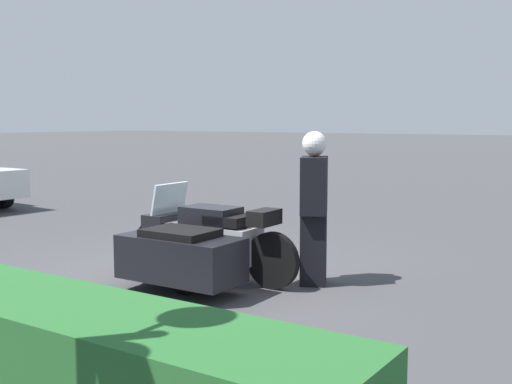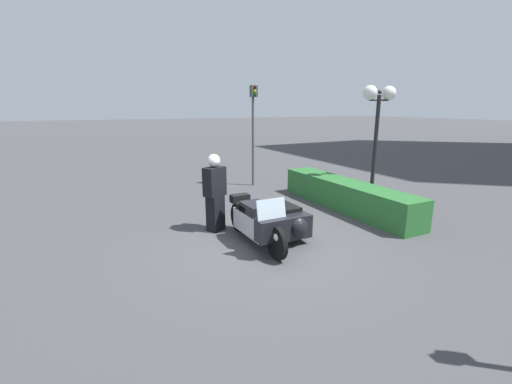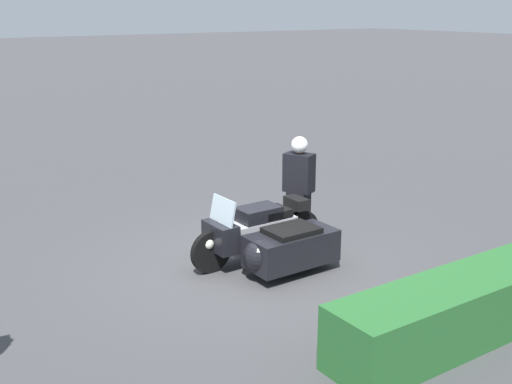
% 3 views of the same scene
% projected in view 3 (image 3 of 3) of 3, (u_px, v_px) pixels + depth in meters
% --- Properties ---
extents(ground_plane, '(160.00, 160.00, 0.00)m').
position_uv_depth(ground_plane, '(253.00, 267.00, 10.20)').
color(ground_plane, '#424244').
extents(police_motorcycle, '(2.46, 1.40, 1.16)m').
position_uv_depth(police_motorcycle, '(271.00, 240.00, 10.04)').
color(police_motorcycle, black).
rests_on(police_motorcycle, ground).
extents(officer_rider, '(0.49, 0.58, 1.84)m').
position_uv_depth(officer_rider, '(299.00, 185.00, 11.24)').
color(officer_rider, black).
rests_on(officer_rider, ground).
extents(hedge_bush_curbside, '(4.98, 0.87, 0.80)m').
position_uv_depth(hedge_bush_curbside, '(490.00, 298.00, 8.21)').
color(hedge_bush_curbside, '#28662D').
rests_on(hedge_bush_curbside, ground).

